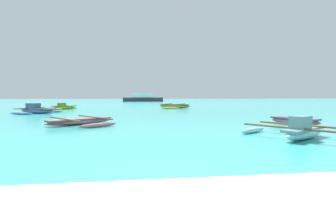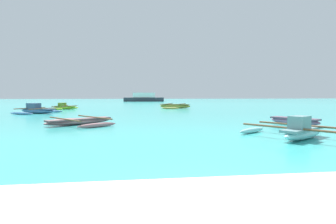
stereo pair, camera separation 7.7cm
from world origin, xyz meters
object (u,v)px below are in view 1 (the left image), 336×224
at_px(moored_boat_0, 175,106).
at_px(moored_boat_2, 64,107).
at_px(moored_boat_1, 304,131).
at_px(distant_ferry, 143,98).
at_px(moored_boat_4, 80,121).
at_px(moored_boat_5, 295,121).
at_px(moored_boat_3, 37,110).

height_order(moored_boat_0, moored_boat_2, moored_boat_2).
distance_m(moored_boat_1, moored_boat_2, 24.72).
bearing_deg(distant_ferry, moored_boat_4, -95.55).
height_order(moored_boat_5, distant_ferry, distant_ferry).
bearing_deg(moored_boat_2, moored_boat_1, -40.06).
bearing_deg(distant_ferry, moored_boat_2, -104.90).
xyz_separation_m(moored_boat_2, moored_boat_4, (4.66, -15.50, -0.07)).
height_order(moored_boat_0, moored_boat_3, moored_boat_3).
height_order(moored_boat_3, distant_ferry, distant_ferry).
height_order(moored_boat_4, distant_ferry, distant_ferry).
xyz_separation_m(moored_boat_2, distant_ferry, (9.72, 36.52, 0.65)).
bearing_deg(moored_boat_4, distant_ferry, 46.76).
bearing_deg(moored_boat_0, moored_boat_1, -63.49).
bearing_deg(moored_boat_5, moored_boat_0, 162.40).
relative_size(moored_boat_4, distant_ferry, 0.41).
relative_size(moored_boat_1, moored_boat_4, 1.04).
distance_m(moored_boat_2, moored_boat_5, 22.89).
distance_m(moored_boat_1, moored_boat_4, 9.97).
xyz_separation_m(moored_boat_1, moored_boat_4, (-8.27, 5.57, -0.09)).
xyz_separation_m(moored_boat_1, distant_ferry, (-3.21, 57.59, 0.63)).
distance_m(moored_boat_1, moored_boat_3, 19.78).
xyz_separation_m(moored_boat_2, moored_boat_5, (15.26, -17.06, -0.03)).
relative_size(moored_boat_0, moored_boat_1, 1.03).
bearing_deg(moored_boat_5, moored_boat_3, -151.83).
bearing_deg(distant_ferry, moored_boat_5, -84.10).
bearing_deg(moored_boat_3, moored_boat_4, -33.22).
height_order(moored_boat_4, moored_boat_5, moored_boat_5).
relative_size(moored_boat_0, moored_boat_5, 1.74).
height_order(moored_boat_2, moored_boat_3, moored_boat_3).
distance_m(moored_boat_4, distant_ferry, 52.27).
height_order(moored_boat_3, moored_boat_5, moored_boat_3).
bearing_deg(moored_boat_1, moored_boat_2, 87.82).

